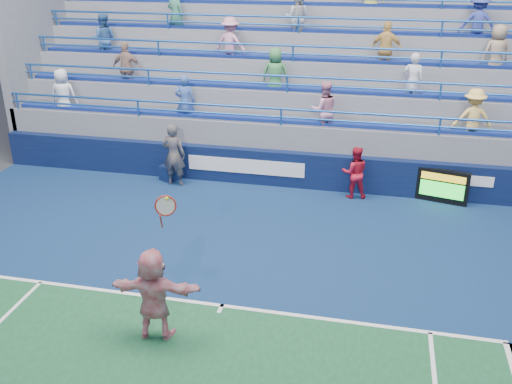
% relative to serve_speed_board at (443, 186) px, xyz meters
% --- Properties ---
extents(ground, '(120.00, 120.00, 0.00)m').
position_rel_serve_speed_board_xyz_m(ground, '(-4.75, -6.25, -0.50)').
color(ground, '#333538').
extents(sponsor_wall, '(18.00, 0.32, 1.10)m').
position_rel_serve_speed_board_xyz_m(sponsor_wall, '(-4.74, 0.25, 0.05)').
color(sponsor_wall, '#091434').
rests_on(sponsor_wall, ground).
extents(bleacher_stand, '(18.00, 5.60, 6.13)m').
position_rel_serve_speed_board_xyz_m(bleacher_stand, '(-4.75, 4.02, 1.05)').
color(bleacher_stand, slate).
rests_on(bleacher_stand, ground).
extents(serve_speed_board, '(1.42, 0.48, 0.99)m').
position_rel_serve_speed_board_xyz_m(serve_speed_board, '(0.00, 0.00, 0.00)').
color(serve_speed_board, black).
rests_on(serve_speed_board, ground).
extents(judge_chair, '(0.64, 0.66, 0.87)m').
position_rel_serve_speed_board_xyz_m(judge_chair, '(-8.14, -0.05, -0.22)').
color(judge_chair, '#0D1A3E').
rests_on(judge_chair, ground).
extents(tennis_player, '(1.74, 0.71, 2.93)m').
position_rel_serve_speed_board_xyz_m(tennis_player, '(-5.70, -7.41, 0.42)').
color(tennis_player, white).
rests_on(tennis_player, ground).
extents(line_judge, '(0.72, 0.49, 1.94)m').
position_rel_serve_speed_board_xyz_m(line_judge, '(-7.85, -0.36, 0.47)').
color(line_judge, '#141638').
rests_on(line_judge, ground).
extents(ball_girl, '(0.84, 0.70, 1.54)m').
position_rel_serve_speed_board_xyz_m(ball_girl, '(-2.47, -0.16, 0.27)').
color(ball_girl, red).
rests_on(ball_girl, ground).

